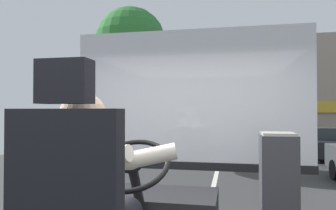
{
  "coord_description": "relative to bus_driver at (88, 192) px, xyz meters",
  "views": [
    {
      "loc": [
        0.43,
        -1.65,
        1.84
      ],
      "look_at": [
        -0.12,
        1.06,
        1.89
      ],
      "focal_mm": 33.47,
      "sensor_mm": 36.0,
      "label": 1
    }
  ],
  "objects": [
    {
      "name": "shop_building",
      "position": [
        4.61,
        18.93,
        1.52
      ],
      "size": [
        9.19,
        5.52,
        5.95
      ],
      "color": "gray",
      "rests_on": "ground"
    },
    {
      "name": "fare_box",
      "position": [
        1.0,
        1.04,
        -0.24
      ],
      "size": [
        0.26,
        0.26,
        0.93
      ],
      "color": "#333338",
      "rests_on": "bus_floor"
    },
    {
      "name": "street_tree",
      "position": [
        -2.96,
        9.59,
        2.86
      ],
      "size": [
        2.59,
        2.59,
        5.65
      ],
      "color": "#4C3828",
      "rests_on": "ground"
    },
    {
      "name": "bus_driver",
      "position": [
        0.0,
        0.0,
        0.0
      ],
      "size": [
        0.78,
        0.57,
        0.74
      ],
      "color": "black",
      "rests_on": "driver_seat"
    },
    {
      "name": "windshield_panel",
      "position": [
        0.23,
        1.9,
        0.35
      ],
      "size": [
        2.5,
        0.08,
        1.48
      ],
      "color": "silver"
    },
    {
      "name": "parked_car_black",
      "position": [
        4.36,
        11.86,
        -0.82
      ],
      "size": [
        1.82,
        4.28,
        1.22
      ],
      "color": "black",
      "rests_on": "ground"
    },
    {
      "name": "ground",
      "position": [
        0.23,
        9.08,
        -1.48
      ],
      "size": [
        18.0,
        44.0,
        0.06
      ],
      "color": "#353535"
    }
  ]
}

